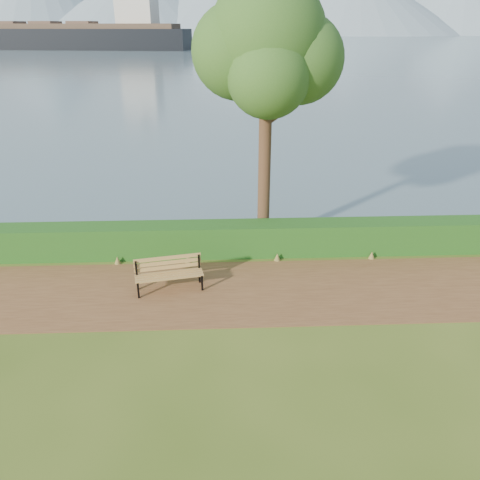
{
  "coord_description": "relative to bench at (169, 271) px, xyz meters",
  "views": [
    {
      "loc": [
        -0.09,
        -10.53,
        6.49
      ],
      "look_at": [
        0.43,
        1.2,
        1.1
      ],
      "focal_mm": 35.0,
      "sensor_mm": 36.0,
      "label": 1
    }
  ],
  "objects": [
    {
      "name": "hedge",
      "position": [
        1.51,
        2.07,
        -0.02
      ],
      "size": [
        32.0,
        0.85,
        1.0
      ],
      "primitive_type": "cube",
      "color": "#153F12",
      "rests_on": "ground"
    },
    {
      "name": "cargo_ship",
      "position": [
        -43.64,
        141.83,
        3.07
      ],
      "size": [
        80.37,
        24.86,
        24.1
      ],
      "rotation": [
        0.0,
        0.0,
        -0.16
      ],
      "color": "black",
      "rests_on": "ground"
    },
    {
      "name": "tree",
      "position": [
        2.75,
        2.69,
        5.51
      ],
      "size": [
        4.2,
        3.56,
        8.11
      ],
      "rotation": [
        0.0,
        0.0,
        -0.42
      ],
      "color": "#3E2719",
      "rests_on": "ground"
    },
    {
      "name": "water",
      "position": [
        1.51,
        259.47,
        -0.51
      ],
      "size": [
        700.0,
        510.0,
        0.0
      ],
      "primitive_type": "cube",
      "color": "#3F5365",
      "rests_on": "ground"
    },
    {
      "name": "path",
      "position": [
        1.51,
        -0.23,
        -0.51
      ],
      "size": [
        40.0,
        3.4,
        0.01
      ],
      "primitive_type": "cube",
      "color": "brown",
      "rests_on": "ground"
    },
    {
      "name": "ground",
      "position": [
        1.51,
        -0.53,
        -0.52
      ],
      "size": [
        140.0,
        140.0,
        0.0
      ],
      "primitive_type": "plane",
      "color": "#3E5518",
      "rests_on": "ground"
    },
    {
      "name": "bench",
      "position": [
        0.0,
        0.0,
        0.0
      ],
      "size": [
        1.86,
        0.86,
        0.9
      ],
      "rotation": [
        0.0,
        0.0,
        0.19
      ],
      "color": "black",
      "rests_on": "ground"
    }
  ]
}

